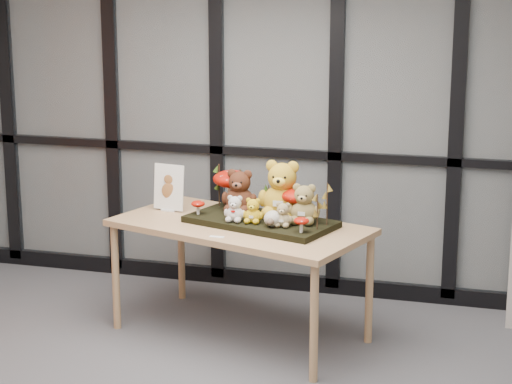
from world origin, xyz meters
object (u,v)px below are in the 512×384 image
(diorama_tray, at_px, (261,222))
(mushroom_back_left, at_px, (232,187))
(bear_small_yellow, at_px, (253,209))
(sign_holder, at_px, (169,189))
(bear_tan_back, at_px, (304,201))
(bear_white_bow, at_px, (235,207))
(mushroom_front_right, at_px, (301,224))
(bear_beige_small, at_px, (283,213))
(plush_cream_hedgehog, at_px, (273,218))
(display_table, at_px, (240,234))
(mushroom_back_right, at_px, (297,203))
(bear_pooh_yellow, at_px, (282,186))
(mushroom_front_left, at_px, (198,207))
(bear_brown_medium, at_px, (240,189))

(diorama_tray, height_order, mushroom_back_left, mushroom_back_left)
(bear_small_yellow, xyz_separation_m, sign_holder, (-0.68, 0.28, 0.02))
(bear_tan_back, distance_m, bear_white_bow, 0.44)
(bear_tan_back, relative_size, sign_holder, 0.87)
(bear_small_yellow, bearing_deg, mushroom_front_right, -4.42)
(bear_beige_small, distance_m, plush_cream_hedgehog, 0.07)
(mushroom_front_right, bearing_deg, display_table, 154.14)
(diorama_tray, bearing_deg, mushroom_back_right, 26.19)
(mushroom_back_right, relative_size, mushroom_front_right, 2.14)
(plush_cream_hedgehog, relative_size, sign_holder, 0.35)
(plush_cream_hedgehog, bearing_deg, diorama_tray, 145.13)
(display_table, bearing_deg, mushroom_front_right, -8.39)
(bear_pooh_yellow, bearing_deg, bear_small_yellow, -108.68)
(diorama_tray, xyz_separation_m, bear_pooh_yellow, (0.12, 0.09, 0.22))
(sign_holder, bearing_deg, mushroom_front_left, -23.94)
(bear_beige_small, relative_size, plush_cream_hedgehog, 1.53)
(mushroom_back_right, height_order, mushroom_front_right, mushroom_back_right)
(diorama_tray, bearing_deg, display_table, -153.43)
(bear_pooh_yellow, distance_m, mushroom_back_right, 0.15)
(diorama_tray, height_order, plush_cream_hedgehog, plush_cream_hedgehog)
(bear_tan_back, bearing_deg, mushroom_front_right, -63.53)
(bear_pooh_yellow, height_order, sign_holder, bear_pooh_yellow)
(bear_pooh_yellow, distance_m, bear_white_bow, 0.34)
(plush_cream_hedgehog, height_order, mushroom_front_right, plush_cream_hedgehog)
(bear_pooh_yellow, relative_size, mushroom_back_left, 1.46)
(bear_pooh_yellow, height_order, mushroom_front_right, bear_pooh_yellow)
(mushroom_back_right, bearing_deg, bear_brown_medium, 168.19)
(bear_beige_small, distance_m, mushroom_front_right, 0.18)
(bear_small_yellow, xyz_separation_m, plush_cream_hedgehog, (0.14, -0.05, -0.03))
(diorama_tray, distance_m, mushroom_front_right, 0.41)
(bear_white_bow, bearing_deg, bear_tan_back, 28.03)
(bear_tan_back, height_order, mushroom_front_right, bear_tan_back)
(bear_brown_medium, bearing_deg, plush_cream_hedgehog, -25.49)
(display_table, height_order, bear_small_yellow, bear_small_yellow)
(bear_beige_small, relative_size, mushroom_back_left, 0.61)
(mushroom_front_right, bearing_deg, mushroom_back_right, 108.49)
(plush_cream_hedgehog, bearing_deg, bear_white_bow, -174.14)
(diorama_tray, relative_size, sign_holder, 2.92)
(display_table, relative_size, mushroom_back_right, 8.02)
(bear_white_bow, distance_m, bear_beige_small, 0.33)
(diorama_tray, height_order, bear_small_yellow, bear_small_yellow)
(mushroom_front_right, relative_size, sign_holder, 0.33)
(mushroom_back_left, bearing_deg, bear_tan_back, -24.63)
(mushroom_back_left, distance_m, sign_holder, 0.43)
(bear_tan_back, height_order, mushroom_back_right, bear_tan_back)
(mushroom_back_left, bearing_deg, bear_brown_medium, -50.78)
(mushroom_front_right, bearing_deg, diorama_tray, 143.03)
(bear_pooh_yellow, bearing_deg, bear_brown_medium, -169.21)
(bear_pooh_yellow, distance_m, bear_small_yellow, 0.26)
(display_table, xyz_separation_m, bear_white_bow, (-0.01, -0.08, 0.20))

